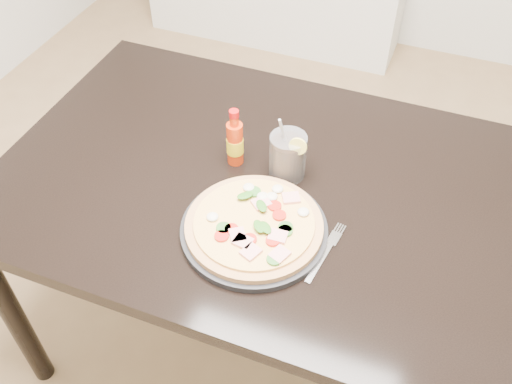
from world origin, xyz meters
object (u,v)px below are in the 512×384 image
(pizza, at_px, (255,224))
(hot_sauce_bottle, at_px, (235,142))
(cola_cup, at_px, (288,157))
(fork, at_px, (327,251))
(dining_table, at_px, (273,205))
(plate, at_px, (254,230))

(pizza, distance_m, hot_sauce_bottle, 0.25)
(pizza, xyz_separation_m, cola_cup, (0.01, 0.21, 0.03))
(cola_cup, bearing_deg, fork, -51.34)
(hot_sauce_bottle, bearing_deg, dining_table, -17.69)
(dining_table, xyz_separation_m, fork, (0.19, -0.16, 0.09))
(dining_table, xyz_separation_m, hot_sauce_bottle, (-0.12, 0.04, 0.15))
(dining_table, xyz_separation_m, plate, (0.01, -0.17, 0.09))
(fork, bearing_deg, hot_sauce_bottle, 154.67)
(dining_table, relative_size, pizza, 4.43)
(dining_table, xyz_separation_m, pizza, (0.02, -0.17, 0.11))
(hot_sauce_bottle, relative_size, fork, 0.87)
(plate, relative_size, fork, 1.80)
(hot_sauce_bottle, bearing_deg, cola_cup, 1.80)
(pizza, relative_size, cola_cup, 1.74)
(pizza, height_order, hot_sauce_bottle, hot_sauce_bottle)
(plate, height_order, fork, plate)
(dining_table, distance_m, cola_cup, 0.15)
(dining_table, relative_size, hot_sauce_bottle, 8.52)
(plate, relative_size, hot_sauce_bottle, 2.06)
(hot_sauce_bottle, distance_m, fork, 0.37)
(dining_table, bearing_deg, hot_sauce_bottle, 162.31)
(hot_sauce_bottle, bearing_deg, fork, -33.53)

